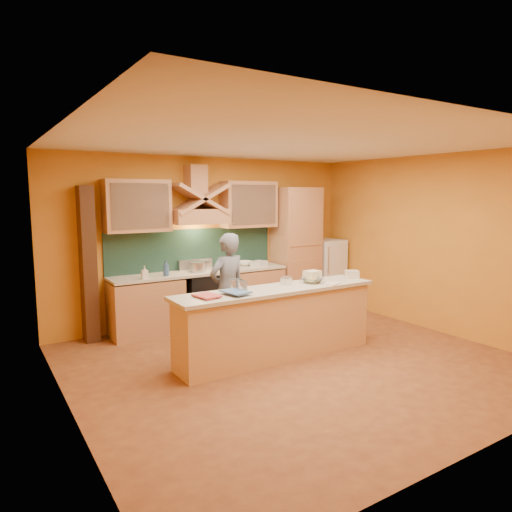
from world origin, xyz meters
TOP-DOWN VIEW (x-y plane):
  - floor at (0.00, 0.00)m, footprint 5.50×5.00m
  - ceiling at (0.00, 0.00)m, footprint 5.50×5.00m
  - wall_back at (0.00, 2.50)m, footprint 5.50×0.02m
  - wall_front at (0.00, -2.50)m, footprint 5.50×0.02m
  - wall_left at (-2.75, 0.00)m, footprint 0.02×5.00m
  - wall_right at (2.75, 0.00)m, footprint 0.02×5.00m
  - base_cabinet_left at (-1.25, 2.20)m, footprint 1.10×0.60m
  - base_cabinet_right at (0.65, 2.20)m, footprint 1.10×0.60m
  - counter_top at (-0.30, 2.20)m, footprint 3.00×0.62m
  - stove at (-0.30, 2.20)m, footprint 0.60×0.58m
  - backsplash at (-0.30, 2.48)m, footprint 3.00×0.03m
  - range_hood at (-0.30, 2.25)m, footprint 0.92×0.50m
  - hood_chimney at (-0.30, 2.35)m, footprint 0.30×0.30m
  - upper_cabinet_left at (-1.30, 2.33)m, footprint 1.00×0.35m
  - upper_cabinet_right at (0.70, 2.33)m, footprint 1.00×0.35m
  - pantry_column at (1.65, 2.20)m, footprint 0.80×0.60m
  - fridge at (2.40, 2.20)m, footprint 0.58×0.60m
  - trim_column_left at (-2.05, 2.35)m, footprint 0.20×0.30m
  - island_body at (-0.10, 0.30)m, footprint 2.80×0.55m
  - island_top at (-0.10, 0.30)m, footprint 2.90×0.62m
  - person at (-0.41, 1.10)m, footprint 0.65×0.48m
  - pot_large at (-0.38, 2.18)m, footprint 0.31×0.31m
  - pot_small at (-0.15, 2.34)m, footprint 0.28×0.28m
  - soap_bottle_a at (-1.32, 2.00)m, footprint 0.10×0.10m
  - soap_bottle_b at (-0.95, 2.08)m, footprint 0.11×0.11m
  - bowl_back at (0.63, 2.33)m, footprint 0.32×0.32m
  - dish_rack at (0.79, 2.12)m, footprint 0.31×0.28m
  - book_lower at (-1.25, 0.27)m, footprint 0.29×0.36m
  - book_upper at (-0.89, 0.21)m, footprint 0.31×0.39m
  - jar_large at (-0.62, 0.46)m, footprint 0.18×0.18m
  - jar_small at (-0.63, 0.29)m, footprint 0.15×0.15m
  - kitchen_scale at (0.14, 0.42)m, footprint 0.13×0.13m
  - mixing_bowl at (0.53, 0.34)m, footprint 0.38×0.38m
  - cloth at (0.70, 0.10)m, footprint 0.27×0.24m
  - grocery_bag_a at (0.62, 0.45)m, footprint 0.25×0.21m
  - grocery_bag_b at (1.26, 0.31)m, footprint 0.23×0.21m

SIDE VIEW (x-z plane):
  - floor at x=0.00m, z-range -0.01..0.01m
  - base_cabinet_left at x=-1.25m, z-range 0.00..0.86m
  - base_cabinet_right at x=0.65m, z-range 0.00..0.86m
  - island_body at x=-0.10m, z-range 0.00..0.88m
  - stove at x=-0.30m, z-range 0.00..0.90m
  - fridge at x=2.40m, z-range 0.00..1.30m
  - person at x=-0.41m, z-range 0.00..1.63m
  - counter_top at x=-0.30m, z-range 0.88..0.92m
  - island_top at x=-0.10m, z-range 0.90..0.95m
  - cloth at x=0.70m, z-range 0.94..0.96m
  - bowl_back at x=0.63m, z-range 0.92..1.00m
  - book_lower at x=-1.25m, z-range 0.94..0.98m
  - dish_rack at x=0.79m, z-range 0.92..1.01m
  - pot_small at x=-0.15m, z-range 0.90..1.05m
  - book_upper at x=-0.89m, z-range 0.97..0.99m
  - mixing_bowl at x=0.53m, z-range 0.95..1.02m
  - pot_large at x=-0.38m, z-range 0.90..1.07m
  - kitchen_scale at x=0.14m, z-range 0.95..1.04m
  - grocery_bag_b at x=1.26m, z-range 0.94..1.06m
  - jar_large at x=-0.62m, z-range 0.95..1.09m
  - grocery_bag_a at x=0.62m, z-range 0.94..1.09m
  - jar_small at x=-0.63m, z-range 0.94..1.09m
  - soap_bottle_a at x=-1.32m, z-range 0.92..1.12m
  - soap_bottle_b at x=-0.95m, z-range 0.92..1.17m
  - pantry_column at x=1.65m, z-range 0.00..2.30m
  - trim_column_left at x=-2.05m, z-range 0.00..2.30m
  - backsplash at x=-0.30m, z-range 0.90..1.60m
  - wall_back at x=0.00m, z-range 0.00..2.80m
  - wall_front at x=0.00m, z-range 0.00..2.80m
  - wall_left at x=-2.75m, z-range 0.00..2.80m
  - wall_right at x=2.75m, z-range 0.00..2.80m
  - range_hood at x=-0.30m, z-range 1.70..1.94m
  - upper_cabinet_left at x=-1.30m, z-range 1.60..2.40m
  - upper_cabinet_right at x=0.70m, z-range 1.60..2.40m
  - hood_chimney at x=-0.30m, z-range 2.15..2.65m
  - ceiling at x=0.00m, z-range 2.79..2.80m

